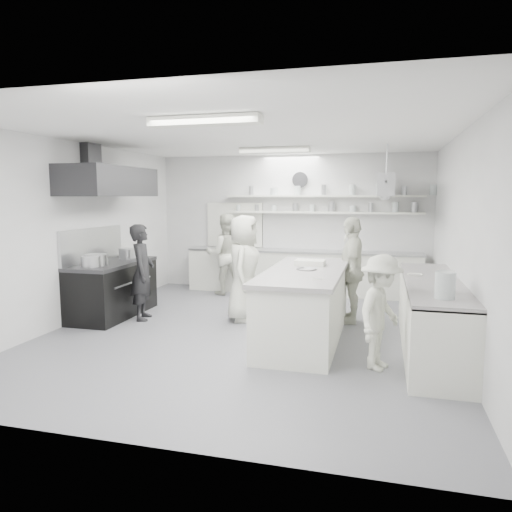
% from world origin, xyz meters
% --- Properties ---
extents(floor, '(6.00, 7.00, 0.02)m').
position_xyz_m(floor, '(0.00, 0.00, -0.01)').
color(floor, gray).
rests_on(floor, ground).
extents(ceiling, '(6.00, 7.00, 0.02)m').
position_xyz_m(ceiling, '(0.00, 0.00, 3.01)').
color(ceiling, white).
rests_on(ceiling, wall_back).
extents(wall_back, '(6.00, 0.04, 3.00)m').
position_xyz_m(wall_back, '(0.00, 3.50, 1.50)').
color(wall_back, silver).
rests_on(wall_back, floor).
extents(wall_front, '(6.00, 0.04, 3.00)m').
position_xyz_m(wall_front, '(0.00, -3.50, 1.50)').
color(wall_front, silver).
rests_on(wall_front, floor).
extents(wall_left, '(0.04, 7.00, 3.00)m').
position_xyz_m(wall_left, '(-3.00, 0.00, 1.50)').
color(wall_left, silver).
rests_on(wall_left, floor).
extents(wall_right, '(0.04, 7.00, 3.00)m').
position_xyz_m(wall_right, '(3.00, 0.00, 1.50)').
color(wall_right, silver).
rests_on(wall_right, floor).
extents(stove, '(0.80, 1.80, 0.90)m').
position_xyz_m(stove, '(-2.60, 0.40, 0.45)').
color(stove, black).
rests_on(stove, floor).
extents(exhaust_hood, '(0.85, 2.00, 0.50)m').
position_xyz_m(exhaust_hood, '(-2.60, 0.40, 2.35)').
color(exhaust_hood, '#2E2E30').
rests_on(exhaust_hood, wall_left).
extents(back_counter, '(5.00, 0.60, 0.92)m').
position_xyz_m(back_counter, '(0.30, 3.20, 0.46)').
color(back_counter, white).
rests_on(back_counter, floor).
extents(shelf_lower, '(4.20, 0.26, 0.04)m').
position_xyz_m(shelf_lower, '(0.70, 3.37, 1.75)').
color(shelf_lower, white).
rests_on(shelf_lower, wall_back).
extents(shelf_upper, '(4.20, 0.26, 0.04)m').
position_xyz_m(shelf_upper, '(0.70, 3.37, 2.10)').
color(shelf_upper, white).
rests_on(shelf_upper, wall_back).
extents(pass_through_window, '(1.30, 0.04, 1.00)m').
position_xyz_m(pass_through_window, '(-1.30, 3.48, 1.45)').
color(pass_through_window, black).
rests_on(pass_through_window, wall_back).
extents(wall_clock, '(0.32, 0.05, 0.32)m').
position_xyz_m(wall_clock, '(0.20, 3.46, 2.45)').
color(wall_clock, white).
rests_on(wall_clock, wall_back).
extents(right_counter, '(0.74, 3.30, 0.94)m').
position_xyz_m(right_counter, '(2.65, -0.20, 0.47)').
color(right_counter, white).
rests_on(right_counter, floor).
extents(pot_rack, '(0.30, 1.60, 0.40)m').
position_xyz_m(pot_rack, '(2.00, 2.40, 2.30)').
color(pot_rack, '#B2B4B7').
rests_on(pot_rack, ceiling).
extents(light_fixture_front, '(1.30, 0.25, 0.10)m').
position_xyz_m(light_fixture_front, '(0.00, -1.80, 2.94)').
color(light_fixture_front, white).
rests_on(light_fixture_front, ceiling).
extents(light_fixture_rear, '(1.30, 0.25, 0.10)m').
position_xyz_m(light_fixture_rear, '(0.00, 1.80, 2.94)').
color(light_fixture_rear, white).
rests_on(light_fixture_rear, ceiling).
extents(prep_island, '(1.01, 2.70, 0.99)m').
position_xyz_m(prep_island, '(0.89, -0.13, 0.50)').
color(prep_island, white).
rests_on(prep_island, floor).
extents(stove_pot, '(0.39, 0.39, 0.24)m').
position_xyz_m(stove_pot, '(-2.60, -0.07, 1.03)').
color(stove_pot, '#B2B4B7').
rests_on(stove_pot, stove).
extents(cook_stove, '(0.55, 0.68, 1.63)m').
position_xyz_m(cook_stove, '(-1.97, 0.32, 0.82)').
color(cook_stove, black).
rests_on(cook_stove, floor).
extents(cook_back, '(1.02, 0.92, 1.73)m').
position_xyz_m(cook_back, '(-1.27, 2.69, 0.87)').
color(cook_back, silver).
rests_on(cook_back, floor).
extents(cook_island_left, '(0.64, 0.92, 1.79)m').
position_xyz_m(cook_island_left, '(-0.28, 0.70, 0.90)').
color(cook_island_left, silver).
rests_on(cook_island_left, floor).
extents(cook_island_right, '(0.49, 1.06, 1.77)m').
position_xyz_m(cook_island_right, '(1.49, 1.05, 0.88)').
color(cook_island_right, silver).
rests_on(cook_island_right, floor).
extents(cook_right, '(0.82, 1.04, 1.42)m').
position_xyz_m(cook_right, '(1.97, -1.10, 0.71)').
color(cook_right, silver).
rests_on(cook_right, floor).
extents(bowl_island_a, '(0.36, 0.36, 0.07)m').
position_xyz_m(bowl_island_a, '(0.91, -0.13, 1.03)').
color(bowl_island_a, '#B2B4B7').
rests_on(bowl_island_a, prep_island).
extents(bowl_island_b, '(0.22, 0.22, 0.06)m').
position_xyz_m(bowl_island_b, '(1.16, -0.85, 1.02)').
color(bowl_island_b, white).
rests_on(bowl_island_b, prep_island).
extents(bowl_right, '(0.25, 0.25, 0.05)m').
position_xyz_m(bowl_right, '(2.43, 0.18, 0.97)').
color(bowl_right, white).
rests_on(bowl_right, right_counter).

